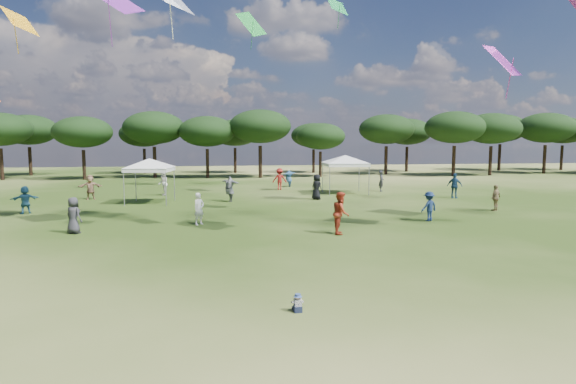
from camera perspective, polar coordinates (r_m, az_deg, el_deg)
name	(u,v)px	position (r m, az deg, el deg)	size (l,w,h in m)	color
ground	(308,341)	(10.45, 2.38, -17.25)	(140.00, 140.00, 0.00)	#2E4514
tree_line	(250,129)	(56.99, -4.51, 7.40)	(108.78, 17.63, 7.77)	black
tent_left	(149,160)	(32.98, -16.11, 3.62)	(5.67, 5.67, 3.27)	gray
tent_right	(345,157)	(37.86, 6.80, 4.17)	(6.46, 6.46, 3.31)	gray
toddler	(298,304)	(11.98, 1.15, -13.09)	(0.30, 0.34, 0.45)	#161C31
festival_crowd	(254,189)	(32.61, -4.04, 0.32)	(29.00, 23.26, 1.89)	navy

